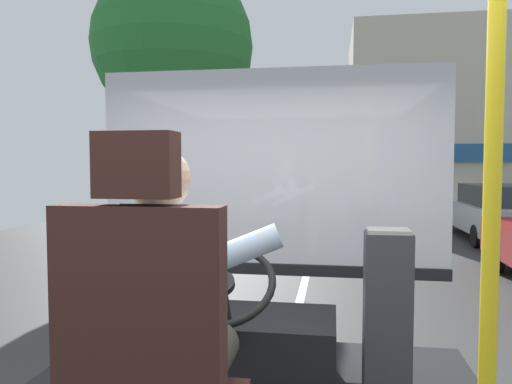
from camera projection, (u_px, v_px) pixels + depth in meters
ground at (312, 252)px, 10.66m from camera, size 18.00×44.00×0.06m
bus_driver at (166, 311)px, 1.55m from camera, size 0.73×0.54×0.83m
steering_console at (239, 346)px, 2.78m from camera, size 1.10×1.04×0.86m
handrail_pole at (491, 238)px, 1.24m from camera, size 0.04×0.04×2.15m
fare_box at (387, 316)px, 2.57m from camera, size 0.24×0.21×0.93m
windshield_panel at (270, 195)px, 3.48m from camera, size 2.50×0.08×1.48m
street_tree at (173, 46)px, 10.55m from camera, size 3.49×3.49×6.24m
shop_building at (499, 123)px, 18.67m from camera, size 11.34×5.65×6.98m
parked_car_silver at (498, 212)px, 12.11m from camera, size 1.86×4.26×1.40m
parked_car_white at (451, 198)px, 17.71m from camera, size 1.80×3.89×1.28m
parked_car_charcoal at (423, 190)px, 23.09m from camera, size 1.85×4.50×1.31m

